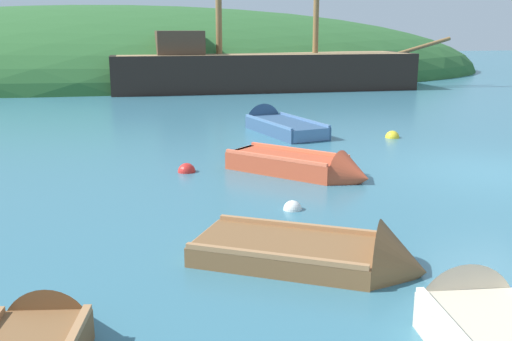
{
  "coord_description": "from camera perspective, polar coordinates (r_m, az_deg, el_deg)",
  "views": [
    {
      "loc": [
        -7.7,
        -10.56,
        3.02
      ],
      "look_at": [
        -5.21,
        -0.1,
        0.38
      ],
      "focal_mm": 40.84,
      "sensor_mm": 36.0,
      "label": 1
    }
  ],
  "objects": [
    {
      "name": "ground_plane",
      "position": [
        13.41,
        22.07,
        -0.23
      ],
      "size": [
        120.0,
        120.0,
        0.0
      ],
      "primitive_type": "plane",
      "color": "teal"
    },
    {
      "name": "rowboat_center",
      "position": [
        7.72,
        7.43,
        -8.73
      ],
      "size": [
        3.21,
        2.63,
        1.22
      ],
      "rotation": [
        0.0,
        0.0,
        5.73
      ],
      "color": "brown",
      "rests_on": "ground"
    },
    {
      "name": "shore_hill",
      "position": [
        40.31,
        -13.49,
        9.15
      ],
      "size": [
        51.14,
        25.83,
        8.87
      ],
      "primitive_type": "ellipsoid",
      "color": "#2D602D",
      "rests_on": "ground"
    },
    {
      "name": "rowboat_outer_left",
      "position": [
        12.27,
        4.88,
        0.16
      ],
      "size": [
        2.87,
        3.03,
        0.99
      ],
      "rotation": [
        0.0,
        0.0,
        5.44
      ],
      "color": "#C64C2D",
      "rests_on": "ground"
    },
    {
      "name": "buoy_white",
      "position": [
        9.98,
        3.59,
        -3.84
      ],
      "size": [
        0.32,
        0.32,
        0.32
      ],
      "primitive_type": "sphere",
      "color": "white",
      "rests_on": "ground"
    },
    {
      "name": "buoy_red",
      "position": [
        12.62,
        -6.8,
        -0.13
      ],
      "size": [
        0.38,
        0.38,
        0.38
      ],
      "primitive_type": "sphere",
      "color": "red",
      "rests_on": "ground"
    },
    {
      "name": "sailing_ship",
      "position": [
        29.42,
        0.44,
        9.21
      ],
      "size": [
        17.52,
        4.14,
        11.38
      ],
      "rotation": [
        0.0,
        0.0,
        -0.03
      ],
      "color": "black",
      "rests_on": "ground"
    },
    {
      "name": "rowboat_near_dock",
      "position": [
        17.61,
        1.96,
        4.34
      ],
      "size": [
        1.96,
        3.85,
        1.19
      ],
      "rotation": [
        0.0,
        0.0,
        1.78
      ],
      "color": "#335175",
      "rests_on": "ground"
    },
    {
      "name": "buoy_yellow",
      "position": [
        16.89,
        13.2,
        3.15
      ],
      "size": [
        0.4,
        0.4,
        0.4
      ],
      "primitive_type": "sphere",
      "color": "yellow",
      "rests_on": "ground"
    }
  ]
}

